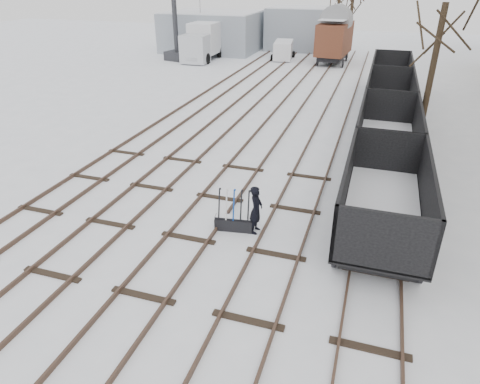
# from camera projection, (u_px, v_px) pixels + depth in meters

# --- Properties ---
(ground) EXTENTS (120.00, 120.00, 0.00)m
(ground) POSITION_uv_depth(u_px,v_px,m) (188.00, 239.00, 14.24)
(ground) COLOR white
(ground) RESTS_ON ground
(tracks) EXTENTS (13.90, 52.00, 0.16)m
(tracks) POSITION_uv_depth(u_px,v_px,m) (281.00, 118.00, 25.76)
(tracks) COLOR black
(tracks) RESTS_ON ground
(shed_left) EXTENTS (10.00, 8.00, 4.10)m
(shed_left) POSITION_uv_depth(u_px,v_px,m) (213.00, 31.00, 47.28)
(shed_left) COLOR gray
(shed_left) RESTS_ON ground
(shed_right) EXTENTS (7.00, 6.00, 4.50)m
(shed_right) POSITION_uv_depth(u_px,v_px,m) (300.00, 28.00, 48.10)
(shed_right) COLOR gray
(shed_right) RESTS_ON ground
(ground_frame) EXTENTS (1.35, 0.60, 1.49)m
(ground_frame) POSITION_uv_depth(u_px,v_px,m) (234.00, 222.00, 14.64)
(ground_frame) COLOR black
(ground_frame) RESTS_ON ground
(worker) EXTENTS (0.41, 0.63, 1.71)m
(worker) POSITION_uv_depth(u_px,v_px,m) (256.00, 210.00, 14.26)
(worker) COLOR black
(worker) RESTS_ON ground
(freight_wagon_a) EXTENTS (2.62, 6.55, 2.67)m
(freight_wagon_a) POSITION_uv_depth(u_px,v_px,m) (382.00, 209.00, 13.94)
(freight_wagon_a) COLOR black
(freight_wagon_a) RESTS_ON ground
(freight_wagon_b) EXTENTS (2.62, 6.55, 2.67)m
(freight_wagon_b) POSITION_uv_depth(u_px,v_px,m) (386.00, 143.00, 19.35)
(freight_wagon_b) COLOR black
(freight_wagon_b) RESTS_ON ground
(freight_wagon_c) EXTENTS (2.62, 6.55, 2.67)m
(freight_wagon_c) POSITION_uv_depth(u_px,v_px,m) (388.00, 105.00, 24.75)
(freight_wagon_c) COLOR black
(freight_wagon_c) RESTS_ON ground
(freight_wagon_d) EXTENTS (2.62, 6.55, 2.67)m
(freight_wagon_d) POSITION_uv_depth(u_px,v_px,m) (390.00, 81.00, 30.16)
(freight_wagon_d) COLOR black
(freight_wagon_d) RESTS_ON ground
(box_van_wagon) EXTENTS (3.26, 5.58, 4.10)m
(box_van_wagon) POSITION_uv_depth(u_px,v_px,m) (334.00, 37.00, 40.29)
(box_van_wagon) COLOR black
(box_van_wagon) RESTS_ON ground
(lorry) EXTENTS (2.61, 7.74, 3.49)m
(lorry) POSITION_uv_depth(u_px,v_px,m) (205.00, 40.00, 42.73)
(lorry) COLOR black
(lorry) RESTS_ON ground
(panel_van) EXTENTS (2.28, 4.18, 1.75)m
(panel_van) POSITION_uv_depth(u_px,v_px,m) (283.00, 50.00, 43.00)
(panel_van) COLOR silver
(panel_van) RESTS_ON ground
(crane) EXTENTS (2.32, 5.76, 9.67)m
(crane) POSITION_uv_depth(u_px,v_px,m) (177.00, 33.00, 42.05)
(crane) COLOR #29292D
(crane) RESTS_ON ground
(tree_near) EXTENTS (0.30, 0.30, 6.70)m
(tree_near) POSITION_uv_depth(u_px,v_px,m) (431.00, 77.00, 20.73)
(tree_near) COLOR black
(tree_near) RESTS_ON ground
(tree_far_left) EXTENTS (0.30, 0.30, 6.09)m
(tree_far_left) POSITION_uv_depth(u_px,v_px,m) (337.00, 22.00, 46.49)
(tree_far_left) COLOR black
(tree_far_left) RESTS_ON ground
(tree_far_right) EXTENTS (0.30, 0.30, 6.93)m
(tree_far_right) POSITION_uv_depth(u_px,v_px,m) (350.00, 22.00, 42.53)
(tree_far_right) COLOR black
(tree_far_right) RESTS_ON ground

